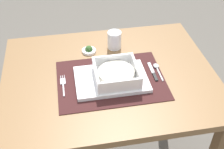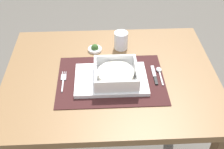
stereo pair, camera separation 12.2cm
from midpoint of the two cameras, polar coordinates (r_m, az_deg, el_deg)
dining_table at (r=1.34m, az=2.32°, el=-3.41°), size 0.92×0.72×0.71m
placemat at (r=1.24m, az=2.82°, el=-1.13°), size 0.45×0.33×0.00m
serving_plate at (r=1.23m, az=2.85°, el=-1.03°), size 0.30×0.21×0.02m
porridge_bowl at (r=1.20m, az=3.65°, el=-0.10°), size 0.18×0.18×0.06m
fork at (r=1.24m, az=-6.65°, el=-1.13°), size 0.02×0.13×0.00m
spoon at (r=1.30m, az=11.84°, el=0.48°), size 0.02×0.12×0.01m
butter_knife at (r=1.27m, az=11.00°, el=-0.41°), size 0.01×0.13×0.01m
drinking_glass at (r=1.41m, az=4.24°, el=6.36°), size 0.07×0.07×0.08m
condiment_saucer at (r=1.40m, az=-0.86°, el=4.95°), size 0.07×0.07×0.04m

